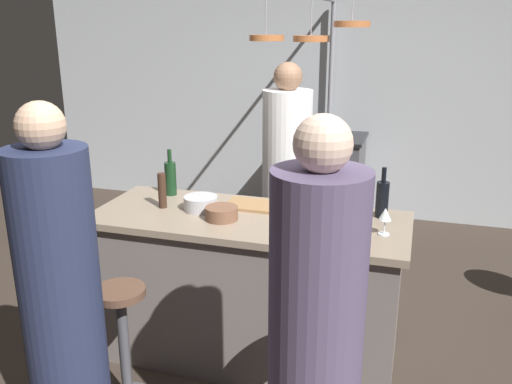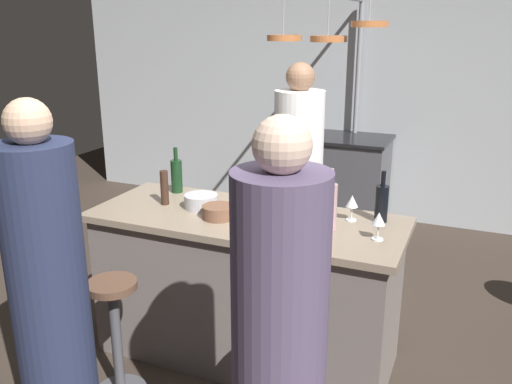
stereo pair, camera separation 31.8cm
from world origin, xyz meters
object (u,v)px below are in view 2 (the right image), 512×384
wine_glass_near_left_guest (379,220)px  mixing_bowl_steel (201,201)px  chef (298,188)px  wine_bottle_dark (382,203)px  wine_bottle_red (177,175)px  wine_glass_by_chef (297,203)px  guest_left (49,293)px  cutting_board (254,205)px  mixing_bowl_wooden (218,212)px  wine_bottle_rose (330,205)px  stove_range (346,181)px  bar_stool_right (297,381)px  pepper_mill (164,188)px  bar_stool_left (116,334)px  wine_glass_near_right_guest (352,202)px  guest_right (279,355)px

wine_glass_near_left_guest → mixing_bowl_steel: 1.06m
chef → wine_bottle_dark: bearing=-46.4°
wine_bottle_red → wine_glass_by_chef: 0.91m
guest_left → cutting_board: bearing=64.9°
wine_bottle_dark → mixing_bowl_wooden: bearing=-160.5°
cutting_board → wine_bottle_rose: size_ratio=0.97×
stove_range → wine_bottle_rose: wine_bottle_rose is taller
stove_range → bar_stool_right: (0.53, -3.07, -0.07)m
stove_range → pepper_mill: size_ratio=4.24×
stove_range → wine_glass_near_left_guest: bearing=-73.2°
chef → wine_bottle_rose: size_ratio=5.11×
bar_stool_right → wine_bottle_dark: wine_bottle_dark is taller
stove_range → guest_left: (-0.56, -3.41, 0.32)m
cutting_board → wine_bottle_red: 0.58m
guest_left → wine_bottle_red: bearing=91.8°
chef → bar_stool_right: bearing=-71.0°
bar_stool_left → wine_bottle_red: bearing=97.5°
wine_bottle_dark → wine_glass_by_chef: 0.46m
stove_range → wine_bottle_rose: size_ratio=2.69×
wine_glass_near_right_guest → chef: bearing=125.5°
pepper_mill → wine_glass_near_right_guest: 1.11m
mixing_bowl_wooden → pepper_mill: bearing=167.8°
wine_glass_near_left_guest → guest_right: bearing=-100.1°
stove_range → chef: bearing=-90.9°
stove_range → guest_right: guest_right is taller
pepper_mill → wine_bottle_red: (-0.06, 0.25, 0.01)m
guest_left → wine_glass_near_right_guest: (1.13, 1.13, 0.23)m
guest_left → wine_bottle_red: guest_left is taller
pepper_mill → wine_bottle_rose: 1.02m
wine_bottle_red → bar_stool_right: bearing=-37.5°
guest_left → bar_stool_right: guest_left is taller
wine_bottle_dark → mixing_bowl_wooden: (-0.85, -0.30, -0.07)m
wine_glass_near_left_guest → chef: bearing=126.6°
stove_range → wine_glass_by_chef: size_ratio=6.10×
bar_stool_left → wine_glass_near_right_guest: (1.05, 0.78, 0.63)m
guest_right → wine_glass_near_left_guest: bearing=79.9°
bar_stool_right → guest_right: bearing=-82.1°
chef → wine_bottle_rose: (0.51, -0.99, 0.25)m
wine_glass_by_chef → wine_bottle_dark: bearing=21.5°
guest_left → wine_bottle_red: 1.23m
guest_left → wine_bottle_dark: guest_left is taller
stove_range → wine_bottle_dark: (0.72, -2.24, 0.56)m
bar_stool_right → wine_glass_by_chef: wine_glass_by_chef is taller
guest_left → wine_glass_near_right_guest: size_ratio=11.37×
pepper_mill → mixing_bowl_steel: (0.23, 0.03, -0.06)m
wine_glass_by_chef → wine_glass_near_right_guest: same height
bar_stool_left → chef: bearing=74.1°
stove_range → wine_glass_near_right_guest: size_ratio=6.10×
chef → wine_bottle_rose: 1.14m
wine_bottle_dark → wine_glass_by_chef: wine_bottle_dark is taller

